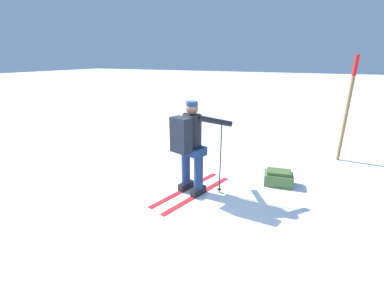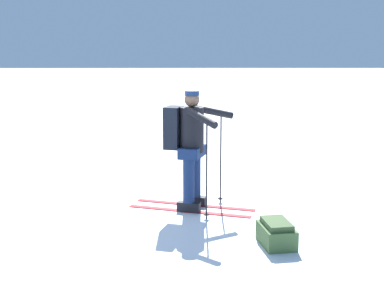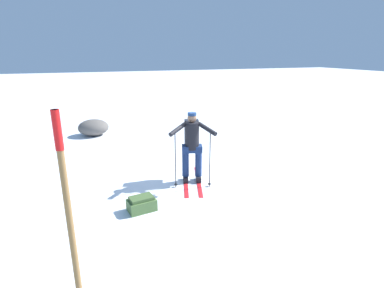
# 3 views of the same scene
# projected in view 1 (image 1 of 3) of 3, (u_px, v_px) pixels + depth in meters

# --- Properties ---
(ground_plane) EXTENTS (80.00, 80.00, 0.00)m
(ground_plane) POSITION_uv_depth(u_px,v_px,m) (154.00, 198.00, 4.27)
(ground_plane) COLOR white
(skier) EXTENTS (1.03, 1.70, 1.58)m
(skier) POSITION_uv_depth(u_px,v_px,m) (190.00, 143.00, 4.16)
(skier) COLOR red
(skier) RESTS_ON ground_plane
(dropped_backpack) EXTENTS (0.54, 0.40, 0.28)m
(dropped_backpack) POSITION_uv_depth(u_px,v_px,m) (278.00, 178.00, 4.69)
(dropped_backpack) COLOR #4C6B38
(dropped_backpack) RESTS_ON ground_plane
(trail_marker) EXTENTS (0.08, 0.08, 2.28)m
(trail_marker) POSITION_uv_depth(u_px,v_px,m) (348.00, 102.00, 5.45)
(trail_marker) COLOR olive
(trail_marker) RESTS_ON ground_plane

